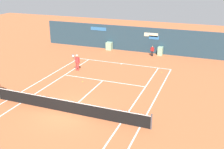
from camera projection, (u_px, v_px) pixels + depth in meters
ground_plane at (71, 109)px, 19.13m from camera, size 80.00×80.00×0.01m
tennis_net at (67, 106)px, 18.45m from camera, size 12.10×0.10×1.07m
sponsor_back_wall at (136, 40)px, 32.91m from camera, size 25.00×1.02×3.09m
player_on_baseline at (77, 61)px, 26.39m from camera, size 0.53×0.80×1.86m
ball_kid_centre_post at (152, 50)px, 31.21m from camera, size 0.41×0.17×1.24m
tennis_ball_near_service_line at (162, 72)px, 26.20m from camera, size 0.07×0.07×0.07m
tennis_ball_mid_court at (83, 82)px, 23.89m from camera, size 0.07×0.07×0.07m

